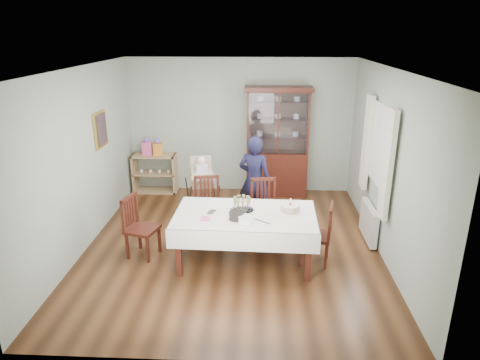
# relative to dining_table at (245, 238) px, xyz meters

# --- Properties ---
(floor) EXTENTS (5.00, 5.00, 0.00)m
(floor) POSITION_rel_dining_table_xyz_m (-0.21, 0.49, -0.38)
(floor) COLOR #593319
(floor) RESTS_ON ground
(room_shell) EXTENTS (5.00, 5.00, 5.00)m
(room_shell) POSITION_rel_dining_table_xyz_m (-0.21, 1.02, 1.32)
(room_shell) COLOR #9EAA99
(room_shell) RESTS_ON floor
(dining_table) EXTENTS (2.03, 1.21, 0.76)m
(dining_table) POSITION_rel_dining_table_xyz_m (0.00, 0.00, 0.00)
(dining_table) COLOR #451811
(dining_table) RESTS_ON floor
(china_cabinet) EXTENTS (1.30, 0.48, 2.18)m
(china_cabinet) POSITION_rel_dining_table_xyz_m (0.54, 2.75, 0.74)
(china_cabinet) COLOR #451811
(china_cabinet) RESTS_ON floor
(sideboard) EXTENTS (0.90, 0.38, 0.80)m
(sideboard) POSITION_rel_dining_table_xyz_m (-1.96, 2.77, 0.02)
(sideboard) COLOR tan
(sideboard) RESTS_ON floor
(picture_frame) EXTENTS (0.04, 0.48, 0.58)m
(picture_frame) POSITION_rel_dining_table_xyz_m (-2.43, 1.29, 1.27)
(picture_frame) COLOR gold
(picture_frame) RESTS_ON room_shell
(window) EXTENTS (0.04, 1.02, 1.22)m
(window) POSITION_rel_dining_table_xyz_m (2.01, 0.79, 1.17)
(window) COLOR white
(window) RESTS_ON room_shell
(curtain_left) EXTENTS (0.07, 0.30, 1.55)m
(curtain_left) POSITION_rel_dining_table_xyz_m (1.95, 0.17, 1.07)
(curtain_left) COLOR silver
(curtain_left) RESTS_ON room_shell
(curtain_right) EXTENTS (0.07, 0.30, 1.55)m
(curtain_right) POSITION_rel_dining_table_xyz_m (1.95, 1.41, 1.07)
(curtain_right) COLOR silver
(curtain_right) RESTS_ON room_shell
(radiator) EXTENTS (0.10, 0.80, 0.55)m
(radiator) POSITION_rel_dining_table_xyz_m (1.95, 0.79, -0.08)
(radiator) COLOR white
(radiator) RESTS_ON floor
(chair_far_left) EXTENTS (0.49, 0.49, 0.95)m
(chair_far_left) POSITION_rel_dining_table_xyz_m (-0.64, 0.87, -0.10)
(chair_far_left) COLOR #451811
(chair_far_left) RESTS_ON floor
(chair_far_right) EXTENTS (0.48, 0.48, 0.96)m
(chair_far_right) POSITION_rel_dining_table_xyz_m (0.28, 0.80, -0.10)
(chair_far_right) COLOR #451811
(chair_far_right) RESTS_ON floor
(chair_end_left) EXTENTS (0.52, 0.52, 0.93)m
(chair_end_left) POSITION_rel_dining_table_xyz_m (-1.53, 0.12, -0.11)
(chair_end_left) COLOR #451811
(chair_end_left) RESTS_ON floor
(chair_end_right) EXTENTS (0.48, 0.48, 0.90)m
(chair_end_right) POSITION_rel_dining_table_xyz_m (1.03, 0.05, -0.12)
(chair_end_right) COLOR #451811
(chair_end_right) RESTS_ON floor
(woman) EXTENTS (0.64, 0.52, 1.54)m
(woman) POSITION_rel_dining_table_xyz_m (0.11, 1.39, 0.39)
(woman) COLOR black
(woman) RESTS_ON floor
(high_chair) EXTENTS (0.60, 0.60, 1.13)m
(high_chair) POSITION_rel_dining_table_xyz_m (-0.82, 1.55, 0.06)
(high_chair) COLOR black
(high_chair) RESTS_ON floor
(champagne_tray) EXTENTS (0.34, 0.34, 0.21)m
(champagne_tray) POSITION_rel_dining_table_xyz_m (-0.05, 0.09, 0.44)
(champagne_tray) COLOR silver
(champagne_tray) RESTS_ON dining_table
(birthday_cake) EXTENTS (0.31, 0.31, 0.21)m
(birthday_cake) POSITION_rel_dining_table_xyz_m (0.63, 0.08, 0.43)
(birthday_cake) COLOR white
(birthday_cake) RESTS_ON dining_table
(plate_stack_dark) EXTENTS (0.24, 0.24, 0.10)m
(plate_stack_dark) POSITION_rel_dining_table_xyz_m (-0.11, -0.18, 0.43)
(plate_stack_dark) COLOR black
(plate_stack_dark) RESTS_ON dining_table
(plate_stack_white) EXTENTS (0.26, 0.26, 0.09)m
(plate_stack_white) POSITION_rel_dining_table_xyz_m (0.02, -0.29, 0.42)
(plate_stack_white) COLOR white
(plate_stack_white) RESTS_ON dining_table
(napkin_stack) EXTENTS (0.14, 0.14, 0.02)m
(napkin_stack) POSITION_rel_dining_table_xyz_m (-0.53, -0.21, 0.38)
(napkin_stack) COLOR #E25398
(napkin_stack) RESTS_ON dining_table
(cutlery) EXTENTS (0.16, 0.19, 0.01)m
(cutlery) POSITION_rel_dining_table_xyz_m (-0.52, 0.03, 0.38)
(cutlery) COLOR silver
(cutlery) RESTS_ON dining_table
(cake_knife) EXTENTS (0.22, 0.17, 0.01)m
(cake_knife) POSITION_rel_dining_table_xyz_m (0.24, -0.26, 0.38)
(cake_knife) COLOR silver
(cake_knife) RESTS_ON dining_table
(gift_bag_pink) EXTENTS (0.21, 0.14, 0.36)m
(gift_bag_pink) POSITION_rel_dining_table_xyz_m (-2.08, 2.75, 0.58)
(gift_bag_pink) COLOR #E25398
(gift_bag_pink) RESTS_ON sideboard
(gift_bag_orange) EXTENTS (0.21, 0.18, 0.34)m
(gift_bag_orange) POSITION_rel_dining_table_xyz_m (-1.87, 2.75, 0.57)
(gift_bag_orange) COLOR orange
(gift_bag_orange) RESTS_ON sideboard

